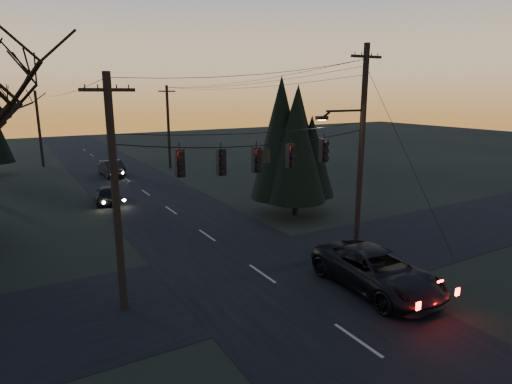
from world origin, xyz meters
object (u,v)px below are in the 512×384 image
utility_pole_right (355,251)px  suv_near (377,271)px  utility_pole_left (124,308)px  utility_pole_far_r (170,168)px  sedan_oncoming_b (111,168)px  sedan_oncoming_a (108,194)px  utility_pole_far_l (43,166)px  evergreen_right (296,140)px

utility_pole_right → suv_near: utility_pole_right is taller
utility_pole_left → utility_pole_far_r: same height
suv_near → sedan_oncoming_b: size_ratio=1.27×
utility_pole_left → utility_pole_right: bearing=0.0°
sedan_oncoming_a → suv_near: bearing=121.2°
sedan_oncoming_a → utility_pole_far_l: bearing=-68.5°
utility_pole_left → utility_pole_far_l: utility_pole_left is taller
utility_pole_far_l → suv_near: utility_pole_far_l is taller
utility_pole_far_r → utility_pole_far_l: 14.01m
utility_pole_right → utility_pole_far_r: 28.00m
utility_pole_far_r → sedan_oncoming_a: bearing=-126.7°
utility_pole_left → suv_near: size_ratio=1.45×
utility_pole_right → utility_pole_left: bearing=180.0°
utility_pole_left → sedan_oncoming_a: size_ratio=2.23×
suv_near → utility_pole_far_l: bearing=105.1°
utility_pole_far_l → sedan_oncoming_a: bearing=-81.9°
utility_pole_right → utility_pole_left: utility_pole_right is taller
evergreen_right → suv_near: size_ratio=1.47×
utility_pole_left → utility_pole_far_r: 30.27m
utility_pole_far_r → sedan_oncoming_b: (-6.30, -1.30, 0.76)m
utility_pole_right → utility_pole_left: 11.50m
utility_pole_right → sedan_oncoming_b: (-6.30, 26.70, 0.76)m
suv_near → sedan_oncoming_a: bearing=109.8°
utility_pole_left → suv_near: bearing=-21.5°
utility_pole_far_l → sedan_oncoming_b: (5.20, -9.30, 0.76)m
utility_pole_right → utility_pole_far_r: (0.00, 28.00, 0.00)m
suv_near → sedan_oncoming_b: suv_near is taller
utility_pole_right → utility_pole_far_r: utility_pole_right is taller
sedan_oncoming_b → utility_pole_right: bearing=101.1°
sedan_oncoming_b → evergreen_right: bearing=108.8°
evergreen_right → utility_pole_far_r: bearing=93.4°
utility_pole_left → utility_pole_far_r: size_ratio=1.00×
utility_pole_left → utility_pole_far_l: (0.00, 36.00, 0.00)m
utility_pole_left → sedan_oncoming_b: bearing=79.0°
utility_pole_far_r → suv_near: 31.73m
utility_pole_far_r → evergreen_right: 21.56m
evergreen_right → utility_pole_right: bearing=-100.0°
utility_pole_right → sedan_oncoming_a: 18.50m
utility_pole_left → suv_near: utility_pole_left is taller
evergreen_right → sedan_oncoming_a: size_ratio=2.26×
evergreen_right → utility_pole_left: bearing=-151.1°
suv_near → sedan_oncoming_b: 30.60m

